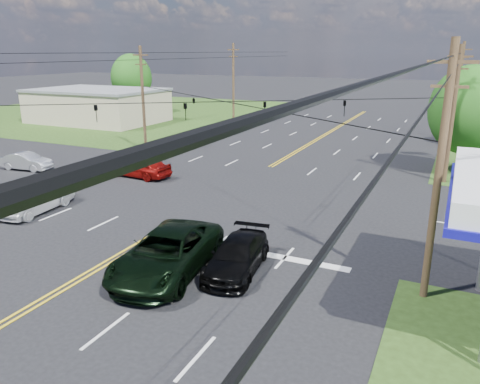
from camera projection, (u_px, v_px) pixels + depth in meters
The scene contains 18 objects.
ground at pixel (226, 193), 31.05m from camera, with size 280.00×280.00×0.00m, color black.
grass_nw at pixel (118, 111), 72.99m from camera, with size 46.00×48.00×0.03m, color #253C13.
stop_bar at pixel (245, 251), 22.09m from camera, with size 10.00×0.50×0.02m, color silver.
retail_nw at pixel (98, 107), 61.71m from camera, with size 16.00×11.00×4.00m, color #C7B795.
pole_se at pixel (439, 173), 16.55m from camera, with size 1.60×0.28×9.50m.
pole_nw at pixel (143, 98), 42.70m from camera, with size 1.60×0.28×9.50m.
pole_ne at pixel (453, 114), 32.16m from camera, with size 1.60×0.28×9.50m.
pole_left_far at pixel (233, 83), 59.11m from camera, with size 1.60×0.28×10.00m.
pole_right_far at pixel (458, 90), 48.57m from camera, with size 1.60×0.28×10.00m.
span_wire_signals at pixel (225, 102), 29.32m from camera, with size 26.00×18.00×1.13m.
power_lines at pixel (209, 59), 26.83m from camera, with size 26.04×100.00×0.64m.
tree_right_a at pixel (469, 110), 34.37m from camera, with size 5.70×5.70×8.18m.
tree_far_l at pixel (131, 78), 70.27m from camera, with size 6.08×6.08×8.72m.
pickup_dkgreen at pixel (167, 253), 19.62m from camera, with size 3.05×6.61×1.84m, color black.
suv_black at pixel (237, 256), 19.86m from camera, with size 1.97×4.85×1.41m, color black.
pickup_white at pixel (36, 197), 27.29m from camera, with size 2.01×4.99×1.70m, color silver.
sedan_silver at pixel (27, 161), 36.95m from camera, with size 1.44×4.14×1.36m, color #B4B4B9.
sedan_red at pixel (141, 166), 34.77m from camera, with size 1.92×4.78×1.63m, color maroon.
Camera 1 is at (13.41, -14.52, 9.05)m, focal length 35.00 mm.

